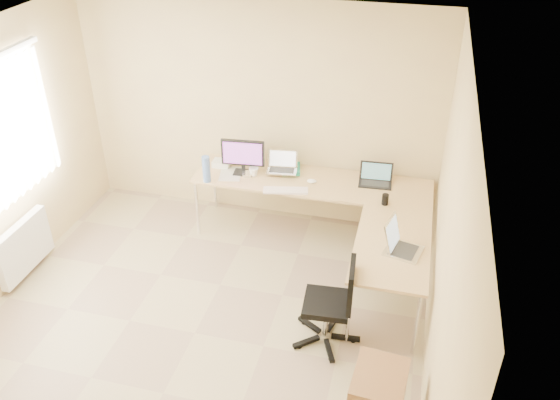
% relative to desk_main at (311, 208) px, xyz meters
% --- Properties ---
extents(floor, '(4.50, 4.50, 0.00)m').
position_rel_desk_main_xyz_m(floor, '(-0.72, -1.85, -0.36)').
color(floor, tan).
rests_on(floor, ground).
extents(ceiling, '(4.50, 4.50, 0.00)m').
position_rel_desk_main_xyz_m(ceiling, '(-0.72, -1.85, 2.24)').
color(ceiling, white).
rests_on(ceiling, ground).
extents(wall_back, '(4.50, 0.00, 4.50)m').
position_rel_desk_main_xyz_m(wall_back, '(-0.72, 0.40, 0.93)').
color(wall_back, tan).
rests_on(wall_back, ground).
extents(wall_right, '(0.00, 4.50, 4.50)m').
position_rel_desk_main_xyz_m(wall_right, '(1.38, -1.85, 0.93)').
color(wall_right, tan).
rests_on(wall_right, ground).
extents(desk_main, '(2.65, 0.70, 0.73)m').
position_rel_desk_main_xyz_m(desk_main, '(0.00, 0.00, 0.00)').
color(desk_main, tan).
rests_on(desk_main, ground).
extents(desk_return, '(0.70, 1.30, 0.73)m').
position_rel_desk_main_xyz_m(desk_return, '(0.98, -1.00, 0.00)').
color(desk_return, tan).
rests_on(desk_return, ground).
extents(monitor, '(0.50, 0.20, 0.42)m').
position_rel_desk_main_xyz_m(monitor, '(-0.79, -0.02, 0.57)').
color(monitor, black).
rests_on(monitor, desk_main).
extents(book_stack, '(0.25, 0.30, 0.04)m').
position_rel_desk_main_xyz_m(book_stack, '(-0.27, 0.18, 0.39)').
color(book_stack, '#1A8467').
rests_on(book_stack, desk_main).
extents(laptop_center, '(0.36, 0.29, 0.22)m').
position_rel_desk_main_xyz_m(laptop_center, '(-0.36, 0.06, 0.52)').
color(laptop_center, silver).
rests_on(laptop_center, desk_main).
extents(laptop_black, '(0.37, 0.29, 0.23)m').
position_rel_desk_main_xyz_m(laptop_black, '(0.69, 0.10, 0.48)').
color(laptop_black, black).
rests_on(laptop_black, desk_main).
extents(keyboard, '(0.50, 0.24, 0.02)m').
position_rel_desk_main_xyz_m(keyboard, '(-0.23, -0.30, 0.38)').
color(keyboard, silver).
rests_on(keyboard, desk_main).
extents(mouse, '(0.13, 0.10, 0.04)m').
position_rel_desk_main_xyz_m(mouse, '(0.01, -0.04, 0.38)').
color(mouse, white).
rests_on(mouse, desk_main).
extents(mug, '(0.13, 0.13, 0.10)m').
position_rel_desk_main_xyz_m(mug, '(-0.66, -0.05, 0.42)').
color(mug, white).
rests_on(mug, desk_main).
extents(cd_stack, '(0.16, 0.16, 0.03)m').
position_rel_desk_main_xyz_m(cd_stack, '(-0.73, -0.06, 0.38)').
color(cd_stack, silver).
rests_on(cd_stack, desk_main).
extents(water_bottle, '(0.09, 0.09, 0.31)m').
position_rel_desk_main_xyz_m(water_bottle, '(-1.13, -0.30, 0.52)').
color(water_bottle, '#5579C0').
rests_on(water_bottle, desk_main).
extents(papers, '(0.30, 0.38, 0.01)m').
position_rel_desk_main_xyz_m(papers, '(-0.93, -0.08, 0.37)').
color(papers, beige).
rests_on(papers, desk_main).
extents(white_box, '(0.20, 0.15, 0.07)m').
position_rel_desk_main_xyz_m(white_box, '(-1.09, 0.08, 0.40)').
color(white_box, white).
rests_on(white_box, desk_main).
extents(desk_fan, '(0.25, 0.25, 0.24)m').
position_rel_desk_main_xyz_m(desk_fan, '(-0.93, 0.20, 0.49)').
color(desk_fan, white).
rests_on(desk_fan, desk_main).
extents(black_cup, '(0.09, 0.09, 0.12)m').
position_rel_desk_main_xyz_m(black_cup, '(0.84, -0.30, 0.42)').
color(black_cup, black).
rests_on(black_cup, desk_main).
extents(laptop_return, '(0.44, 0.38, 0.25)m').
position_rel_desk_main_xyz_m(laptop_return, '(1.08, -1.08, 0.49)').
color(laptop_return, silver).
rests_on(laptop_return, desk_return).
extents(office_chair, '(0.57, 0.57, 0.89)m').
position_rel_desk_main_xyz_m(office_chair, '(0.47, -1.61, 0.14)').
color(office_chair, black).
rests_on(office_chair, ground).
extents(radiator, '(0.09, 0.80, 0.55)m').
position_rel_desk_main_xyz_m(radiator, '(-2.75, -1.45, -0.02)').
color(radiator, white).
rests_on(radiator, ground).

